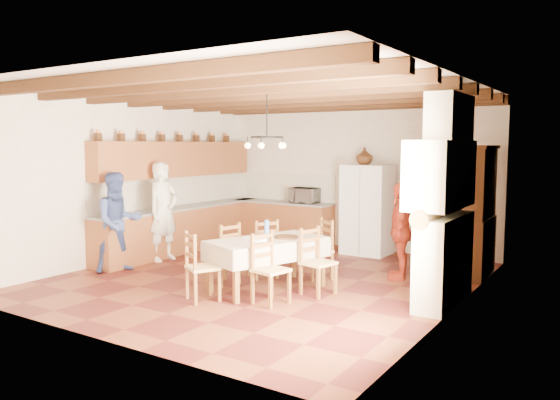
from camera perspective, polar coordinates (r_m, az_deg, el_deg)
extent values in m
cube|color=#491814|center=(8.85, -1.61, -8.28)|extent=(6.00, 6.50, 0.02)
cube|color=white|center=(8.62, -1.67, 11.58)|extent=(6.00, 6.50, 0.02)
cube|color=beige|center=(11.44, 7.65, 2.54)|extent=(6.00, 0.02, 3.00)
cube|color=beige|center=(6.21, -18.93, -0.45)|extent=(6.00, 0.02, 3.00)
cube|color=beige|center=(10.60, -15.19, 2.13)|extent=(0.02, 6.50, 3.00)
cube|color=beige|center=(7.34, 18.12, 0.49)|extent=(0.02, 6.50, 3.00)
cube|color=brown|center=(11.23, -10.00, -3.05)|extent=(0.60, 4.30, 0.86)
cube|color=brown|center=(12.02, 0.24, -2.38)|extent=(2.30, 0.60, 0.86)
cube|color=slate|center=(11.17, -10.04, -0.77)|extent=(0.62, 4.30, 0.04)
cube|color=slate|center=(11.96, 0.24, -0.25)|extent=(2.34, 0.62, 0.04)
cube|color=silver|center=(11.33, -11.12, 0.93)|extent=(0.03, 4.30, 0.60)
cube|color=silver|center=(12.17, 0.96, 1.37)|extent=(2.30, 0.03, 0.60)
cube|color=brown|center=(11.18, -10.60, 4.21)|extent=(0.35, 4.20, 0.70)
cube|color=black|center=(10.83, 15.07, 4.06)|extent=(0.34, 0.03, 0.42)
cube|color=white|center=(10.81, 9.12, -0.99)|extent=(0.88, 0.73, 1.75)
cube|color=beige|center=(8.07, -1.36, -4.26)|extent=(1.42, 1.92, 0.05)
cube|color=brown|center=(8.04, -7.34, -7.08)|extent=(0.09, 0.09, 0.71)
cube|color=brown|center=(7.44, -4.61, -8.10)|extent=(0.09, 0.09, 0.71)
cube|color=brown|center=(8.88, 1.36, -5.80)|extent=(0.09, 0.09, 0.71)
cube|color=brown|center=(8.34, 4.41, -6.58)|extent=(0.09, 0.09, 0.71)
torus|color=black|center=(7.95, -1.39, 6.58)|extent=(0.47, 0.47, 0.03)
imported|color=white|center=(10.30, -12.08, -1.18)|extent=(0.45, 0.67, 1.83)
imported|color=#3E5092|center=(9.59, -16.54, -2.22)|extent=(0.89, 1.00, 1.69)
imported|color=#AC301B|center=(8.90, 12.51, -3.14)|extent=(0.61, 0.98, 1.56)
imported|color=silver|center=(11.65, 2.56, 0.48)|extent=(0.60, 0.42, 0.32)
imported|color=#391F0F|center=(10.77, 8.82, 4.55)|extent=(0.40, 0.40, 0.34)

